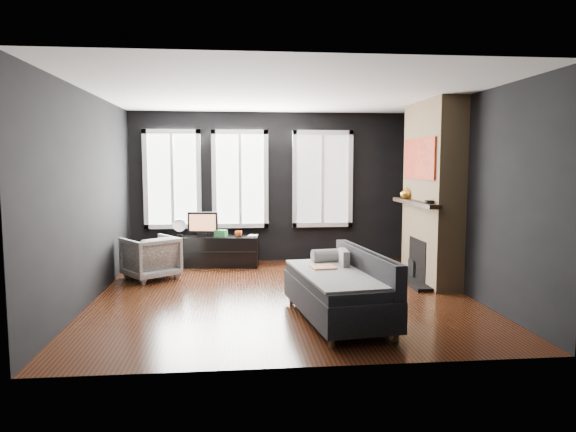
{
  "coord_description": "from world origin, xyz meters",
  "views": [
    {
      "loc": [
        -0.61,
        -6.81,
        1.79
      ],
      "look_at": [
        0.1,
        0.3,
        1.05
      ],
      "focal_mm": 32.0,
      "sensor_mm": 36.0,
      "label": 1
    }
  ],
  "objects": [
    {
      "name": "wall_left",
      "position": [
        -2.5,
        0.0,
        1.35
      ],
      "size": [
        0.02,
        5.0,
        2.7
      ],
      "primitive_type": "cube",
      "color": "black",
      "rests_on": "ground"
    },
    {
      "name": "book",
      "position": [
        -0.41,
        2.08,
        0.63
      ],
      "size": [
        0.16,
        0.05,
        0.21
      ],
      "primitive_type": "imported",
      "rotation": [
        0.0,
        0.0,
        -0.23
      ],
      "color": "#B6AB8D",
      "rests_on": "media_console"
    },
    {
      "name": "wall_right",
      "position": [
        2.5,
        0.0,
        1.35
      ],
      "size": [
        0.02,
        5.0,
        2.7
      ],
      "primitive_type": "cube",
      "color": "black",
      "rests_on": "ground"
    },
    {
      "name": "storage_box",
      "position": [
        -0.89,
        2.06,
        0.58
      ],
      "size": [
        0.24,
        0.2,
        0.11
      ],
      "primitive_type": "cube",
      "rotation": [
        0.0,
        0.0,
        -0.43
      ],
      "color": "#2F783B",
      "rests_on": "media_console"
    },
    {
      "name": "armchair",
      "position": [
        -1.95,
        1.18,
        0.37
      ],
      "size": [
        0.97,
        0.96,
        0.74
      ],
      "primitive_type": "imported",
      "rotation": [
        0.0,
        0.0,
        -2.51
      ],
      "color": "silver",
      "rests_on": "floor"
    },
    {
      "name": "monitor",
      "position": [
        -1.21,
        2.13,
        0.76
      ],
      "size": [
        0.55,
        0.2,
        0.48
      ],
      "primitive_type": null,
      "rotation": [
        0.0,
        0.0,
        -0.16
      ],
      "color": "black",
      "rests_on": "media_console"
    },
    {
      "name": "floor",
      "position": [
        0.0,
        0.0,
        0.0
      ],
      "size": [
        5.0,
        5.0,
        0.0
      ],
      "primitive_type": "plane",
      "color": "black",
      "rests_on": "ground"
    },
    {
      "name": "desk_fan",
      "position": [
        -1.61,
        2.16,
        0.68
      ],
      "size": [
        0.23,
        0.23,
        0.31
      ],
      "primitive_type": null,
      "rotation": [
        0.0,
        0.0,
        0.07
      ],
      "color": "#9B9B9B",
      "rests_on": "media_console"
    },
    {
      "name": "mug",
      "position": [
        -0.59,
        2.03,
        0.59
      ],
      "size": [
        0.14,
        0.12,
        0.12
      ],
      "primitive_type": "imported",
      "rotation": [
        0.0,
        0.0,
        -0.18
      ],
      "color": "orange",
      "rests_on": "media_console"
    },
    {
      "name": "wall_back",
      "position": [
        0.0,
        2.5,
        1.35
      ],
      "size": [
        5.0,
        0.02,
        2.7
      ],
      "primitive_type": "cube",
      "color": "black",
      "rests_on": "ground"
    },
    {
      "name": "media_console",
      "position": [
        -1.01,
        2.1,
        0.26
      ],
      "size": [
        1.56,
        0.64,
        0.52
      ],
      "primitive_type": null,
      "rotation": [
        0.0,
        0.0,
        -0.11
      ],
      "color": "black",
      "rests_on": "floor"
    },
    {
      "name": "sofa",
      "position": [
        0.53,
        -1.16,
        0.4
      ],
      "size": [
        1.16,
        1.95,
        0.79
      ],
      "primitive_type": null,
      "rotation": [
        0.0,
        0.0,
        0.13
      ],
      "color": "#232326",
      "rests_on": "floor"
    },
    {
      "name": "ceiling",
      "position": [
        0.0,
        0.0,
        2.7
      ],
      "size": [
        5.0,
        5.0,
        0.0
      ],
      "primitive_type": "plane",
      "color": "white",
      "rests_on": "ground"
    },
    {
      "name": "mantel_clock",
      "position": [
        2.05,
        0.05,
        1.25
      ],
      "size": [
        0.16,
        0.16,
        0.04
      ],
      "primitive_type": "cylinder",
      "rotation": [
        0.0,
        0.0,
        -0.25
      ],
      "color": "black",
      "rests_on": "fireplace"
    },
    {
      "name": "fireplace",
      "position": [
        2.3,
        0.6,
        1.35
      ],
      "size": [
        0.7,
        1.62,
        2.7
      ],
      "primitive_type": null,
      "color": "#93724C",
      "rests_on": "floor"
    },
    {
      "name": "windows",
      "position": [
        -0.45,
        2.46,
        2.38
      ],
      "size": [
        4.0,
        0.16,
        1.76
      ],
      "primitive_type": null,
      "color": "white",
      "rests_on": "wall_back"
    },
    {
      "name": "mantel_vase",
      "position": [
        2.05,
        1.05,
        1.32
      ],
      "size": [
        0.23,
        0.24,
        0.19
      ],
      "primitive_type": "imported",
      "rotation": [
        0.0,
        0.0,
        0.29
      ],
      "color": "gold",
      "rests_on": "fireplace"
    },
    {
      "name": "stripe_pillow",
      "position": [
        0.68,
        -0.77,
        0.57
      ],
      "size": [
        0.09,
        0.34,
        0.34
      ],
      "primitive_type": "cube",
      "rotation": [
        0.0,
        0.0,
        -0.03
      ],
      "color": "gray",
      "rests_on": "sofa"
    }
  ]
}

